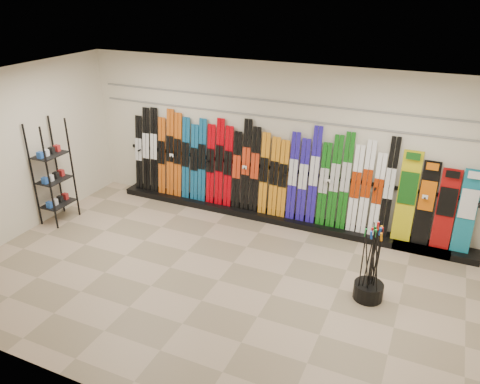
% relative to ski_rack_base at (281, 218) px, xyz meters
% --- Properties ---
extents(floor, '(8.00, 8.00, 0.00)m').
position_rel_ski_rack_base_xyz_m(floor, '(-0.22, -2.28, -0.06)').
color(floor, gray).
rests_on(floor, ground).
extents(back_wall, '(8.00, 0.00, 8.00)m').
position_rel_ski_rack_base_xyz_m(back_wall, '(-0.22, 0.22, 1.44)').
color(back_wall, beige).
rests_on(back_wall, floor).
extents(left_wall, '(0.00, 5.00, 5.00)m').
position_rel_ski_rack_base_xyz_m(left_wall, '(-4.22, -2.28, 1.44)').
color(left_wall, beige).
rests_on(left_wall, floor).
extents(ceiling, '(8.00, 8.00, 0.00)m').
position_rel_ski_rack_base_xyz_m(ceiling, '(-0.22, -2.28, 2.94)').
color(ceiling, silver).
rests_on(ceiling, back_wall).
extents(ski_rack_base, '(8.00, 0.40, 0.12)m').
position_rel_ski_rack_base_xyz_m(ski_rack_base, '(0.00, 0.00, 0.00)').
color(ski_rack_base, black).
rests_on(ski_rack_base, floor).
extents(skis, '(5.37, 0.24, 1.83)m').
position_rel_ski_rack_base_xyz_m(skis, '(-0.69, 0.05, 0.90)').
color(skis, black).
rests_on(skis, ski_rack_base).
extents(snowboards, '(1.27, 0.25, 1.60)m').
position_rel_ski_rack_base_xyz_m(snowboards, '(2.68, 0.07, 0.80)').
color(snowboards, gold).
rests_on(snowboards, ski_rack_base).
extents(accessory_rack, '(0.40, 0.60, 2.00)m').
position_rel_ski_rack_base_xyz_m(accessory_rack, '(-3.97, -1.71, 0.94)').
color(accessory_rack, black).
rests_on(accessory_rack, floor).
extents(pole_bin, '(0.43, 0.43, 0.25)m').
position_rel_ski_rack_base_xyz_m(pole_bin, '(1.99, -1.77, 0.07)').
color(pole_bin, black).
rests_on(pole_bin, floor).
extents(ski_poles, '(0.31, 0.46, 1.18)m').
position_rel_ski_rack_base_xyz_m(ski_poles, '(1.99, -1.77, 0.55)').
color(ski_poles, black).
rests_on(ski_poles, pole_bin).
extents(slatwall_rail_0, '(7.60, 0.02, 0.03)m').
position_rel_ski_rack_base_xyz_m(slatwall_rail_0, '(-0.22, 0.20, 1.94)').
color(slatwall_rail_0, gray).
rests_on(slatwall_rail_0, back_wall).
extents(slatwall_rail_1, '(7.60, 0.02, 0.03)m').
position_rel_ski_rack_base_xyz_m(slatwall_rail_1, '(-0.22, 0.20, 2.24)').
color(slatwall_rail_1, gray).
rests_on(slatwall_rail_1, back_wall).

